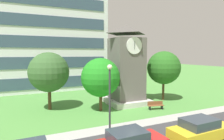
% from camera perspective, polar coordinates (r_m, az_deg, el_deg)
% --- Properties ---
extents(ground_plane, '(160.00, 160.00, 0.00)m').
position_cam_1_polar(ground_plane, '(21.39, 0.15, -11.97)').
color(ground_plane, '#4C893D').
extents(kerb_strip, '(120.00, 1.60, 0.01)m').
position_cam_1_polar(kerb_strip, '(17.69, 6.39, -15.62)').
color(kerb_strip, '#9E9E99').
rests_on(kerb_strip, ground).
extents(office_building, '(20.96, 15.35, 28.80)m').
position_cam_1_polar(office_building, '(40.48, -20.19, 16.20)').
color(office_building, silver).
rests_on(office_building, ground).
extents(clock_tower, '(4.83, 4.83, 9.64)m').
position_cam_1_polar(clock_tower, '(24.04, 4.25, 0.26)').
color(clock_tower, '#605B56').
rests_on(clock_tower, ground).
extents(park_bench, '(1.86, 0.88, 0.88)m').
position_cam_1_polar(park_bench, '(22.42, 12.71, -10.08)').
color(park_bench, brown).
rests_on(park_bench, ground).
extents(street_lamp, '(0.36, 0.36, 5.41)m').
position_cam_1_polar(street_lamp, '(13.92, -0.67, -6.68)').
color(street_lamp, '#333338').
rests_on(street_lamp, ground).
extents(tree_near_tower, '(4.38, 4.38, 6.36)m').
position_cam_1_polar(tree_near_tower, '(22.30, -18.06, -0.62)').
color(tree_near_tower, '#513823').
rests_on(tree_near_tower, ground).
extents(tree_streetside, '(4.37, 4.37, 6.53)m').
position_cam_1_polar(tree_streetside, '(26.48, 14.97, 0.65)').
color(tree_streetside, '#513823').
rests_on(tree_streetside, ground).
extents(tree_by_building, '(4.20, 4.20, 5.74)m').
position_cam_1_polar(tree_by_building, '(20.87, -3.38, -2.20)').
color(tree_by_building, '#513823').
rests_on(tree_by_building, ground).
extents(parked_car_yellow, '(4.79, 2.13, 1.69)m').
position_cam_1_polar(parked_car_yellow, '(15.47, 24.67, -15.67)').
color(parked_car_yellow, gold).
rests_on(parked_car_yellow, ground).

